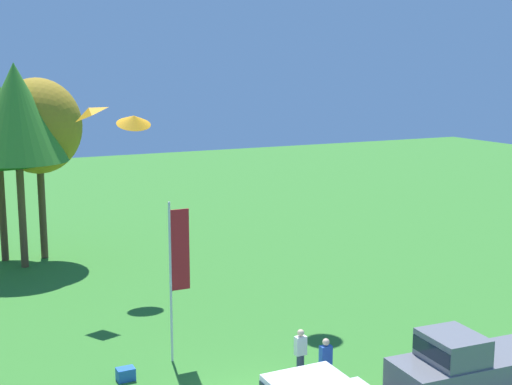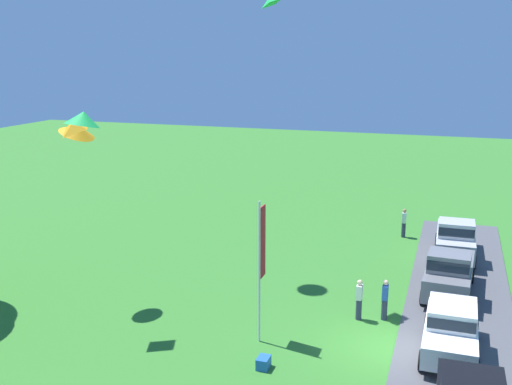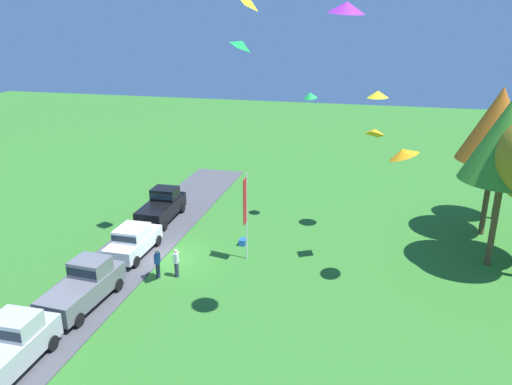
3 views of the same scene
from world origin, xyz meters
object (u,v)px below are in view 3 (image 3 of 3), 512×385
object	(u,v)px
cooler_box	(243,242)
kite_diamond_mid_center	(375,132)
kite_delta_low_drifter	(347,7)
car_sedan_far_end	(133,240)
person_on_lawn	(176,263)
tree_far_right	(505,149)
tree_center_back	(508,139)
kite_diamond_trailing_tail	(242,44)
kite_diamond_high_left	(251,3)
car_pickup_near_entrance	(8,348)
kite_delta_near_flag	(403,153)
flag_banner	(245,207)
car_pickup_mid_row	(162,205)
tree_lone_near	(498,125)
kite_delta_topmost	(310,95)
car_pickup_by_flagpole	(85,284)
kite_delta_high_right	(378,94)
person_watching_sky	(158,263)

from	to	relation	value
cooler_box	kite_diamond_mid_center	xyz separation A→B (m)	(0.93, 7.71, 7.78)
kite_delta_low_drifter	car_sedan_far_end	bearing A→B (deg)	-114.29
person_on_lawn	tree_far_right	distance (m)	23.71
tree_center_back	kite_diamond_trailing_tail	distance (m)	15.72
car_sedan_far_end	kite_diamond_high_left	xyz separation A→B (m)	(-6.41, 5.81, 13.54)
car_pickup_near_entrance	kite_diamond_high_left	distance (m)	22.66
kite_delta_low_drifter	kite_delta_near_flag	bearing A→B (deg)	153.50
flag_banner	cooler_box	xyz separation A→B (m)	(-2.05, -0.76, -3.25)
car_sedan_far_end	kite_delta_near_flag	world-z (taller)	kite_delta_near_flag
car_pickup_mid_row	tree_center_back	distance (m)	22.46
tree_lone_near	kite_diamond_trailing_tail	bearing A→B (deg)	-47.36
tree_center_back	kite_delta_near_flag	distance (m)	6.94
kite_delta_topmost	kite_delta_low_drifter	bearing A→B (deg)	12.77
person_on_lawn	kite_delta_near_flag	size ratio (longest dim) A/B	1.15
tree_center_back	kite_delta_low_drifter	distance (m)	14.30
car_pickup_by_flagpole	tree_far_right	size ratio (longest dim) A/B	0.72
car_pickup_by_flagpole	kite_delta_low_drifter	distance (m)	17.88
tree_far_right	kite_delta_near_flag	size ratio (longest dim) A/B	4.76
cooler_box	kite_diamond_high_left	world-z (taller)	kite_diamond_high_left
tree_center_back	tree_lone_near	bearing A→B (deg)	175.20
car_pickup_by_flagpole	kite_diamond_trailing_tail	world-z (taller)	kite_diamond_trailing_tail
car_pickup_mid_row	tree_lone_near	world-z (taller)	tree_lone_near
car_pickup_by_flagpole	kite_diamond_mid_center	size ratio (longest dim) A/B	4.95
kite_delta_topmost	kite_delta_high_right	bearing A→B (deg)	78.11
flag_banner	kite_delta_high_right	bearing A→B (deg)	130.37
car_pickup_mid_row	kite_delta_topmost	distance (m)	12.92
person_on_lawn	tree_lone_near	world-z (taller)	tree_lone_near
flag_banner	kite_diamond_high_left	distance (m)	12.41
kite_diamond_trailing_tail	tree_center_back	bearing A→B (deg)	120.46
kite_delta_low_drifter	flag_banner	bearing A→B (deg)	-139.61
car_sedan_far_end	tree_far_right	world-z (taller)	tree_far_right
tree_lone_near	kite_diamond_trailing_tail	xyz separation A→B (m)	(12.15, -13.20, 5.23)
car_pickup_mid_row	person_on_lawn	size ratio (longest dim) A/B	2.94
tree_lone_near	kite_delta_near_flag	distance (m)	10.57
kite_delta_topmost	kite_delta_low_drifter	xyz separation A→B (m)	(13.39, 3.03, 5.14)
car_pickup_near_entrance	tree_lone_near	size ratio (longest dim) A/B	0.51
kite_diamond_trailing_tail	tree_far_right	bearing A→B (deg)	136.36
kite_diamond_trailing_tail	kite_diamond_high_left	xyz separation A→B (m)	(-9.98, -2.17, 1.89)
car_pickup_near_entrance	kite_diamond_mid_center	distance (m)	20.14
car_pickup_mid_row	kite_delta_low_drifter	bearing A→B (deg)	49.02
person_watching_sky	tree_far_right	xyz separation A→B (m)	(-13.87, 19.96, 4.31)
kite_delta_topmost	kite_delta_near_flag	bearing A→B (deg)	36.17
tree_lone_near	tree_far_right	bearing A→B (deg)	156.35
person_watching_sky	kite_delta_topmost	distance (m)	14.52
tree_center_back	kite_diamond_mid_center	xyz separation A→B (m)	(1.84, -7.03, 0.42)
car_pickup_by_flagpole	car_pickup_near_entrance	xyz separation A→B (m)	(5.30, -0.20, 0.00)
tree_lone_near	car_sedan_far_end	bearing A→B (deg)	-67.94
car_pickup_mid_row	flag_banner	xyz separation A→B (m)	(4.75, 7.46, 2.34)
car_sedan_far_end	kite_diamond_mid_center	bearing A→B (deg)	98.78
kite_diamond_trailing_tail	kite_diamond_mid_center	xyz separation A→B (m)	(-5.70, 5.78, -4.70)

